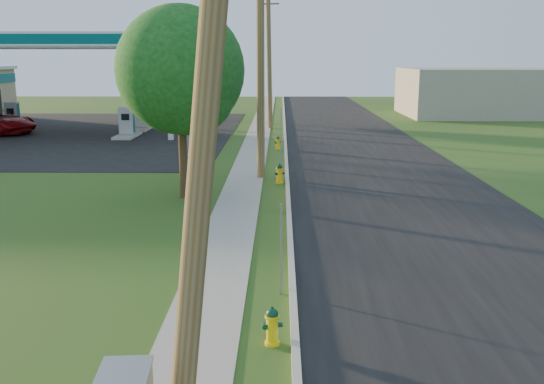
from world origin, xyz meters
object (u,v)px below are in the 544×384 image
object	(u,v)px
tree_verge	(183,75)
hydrant_near	(272,326)
fuel_pump_ne	(127,126)
fuel_pump_sw	(13,119)
hydrant_far	(278,143)
utility_pole_near	(208,74)
hydrant_mid	(279,174)
price_pylon	(185,47)
utility_pole_far	(269,59)
tree_lot	(186,61)
fuel_pump_se	(141,119)
utility_pole_mid	(260,58)

from	to	relation	value
tree_verge	hydrant_near	xyz separation A→B (m)	(3.26, -11.36, -4.01)
fuel_pump_ne	fuel_pump_sw	world-z (taller)	same
fuel_pump_sw	hydrant_far	bearing A→B (deg)	-25.67
utility_pole_near	hydrant_mid	world-z (taller)	utility_pole_near
price_pylon	hydrant_mid	distance (m)	9.59
utility_pole_far	hydrant_far	world-z (taller)	utility_pole_far
fuel_pump_sw	tree_lot	world-z (taller)	tree_lot
fuel_pump_ne	hydrant_near	world-z (taller)	fuel_pump_ne
fuel_pump_se	fuel_pump_sw	bearing A→B (deg)	180.00
tree_verge	hydrant_far	distance (m)	12.92
utility_pole_far	tree_lot	xyz separation A→B (m)	(-6.94, 7.19, -0.15)
fuel_pump_se	tree_lot	xyz separation A→B (m)	(1.96, 8.19, 3.93)
price_pylon	hydrant_far	distance (m)	7.30
fuel_pump_ne	fuel_pump_se	world-z (taller)	same
utility_pole_mid	fuel_pump_sw	bearing A→B (deg)	136.48
hydrant_near	tree_verge	bearing A→B (deg)	105.99
tree_lot	hydrant_far	xyz separation A→B (m)	(7.60, -17.11, -4.30)
utility_pole_far	hydrant_near	size ratio (longest dim) A/B	13.23
tree_verge	tree_lot	size ratio (longest dim) A/B	0.94
tree_lot	hydrant_near	distance (m)	41.27
fuel_pump_sw	price_pylon	xyz separation A→B (m)	(14.00, -11.50, 4.71)
tree_verge	hydrant_near	world-z (taller)	tree_verge
fuel_pump_se	tree_verge	bearing A→B (deg)	-73.03
fuel_pump_se	tree_lot	distance (m)	9.30
fuel_pump_se	tree_verge	world-z (taller)	tree_verge
fuel_pump_sw	hydrant_mid	xyz separation A→B (m)	(18.69, -18.18, -0.32)
tree_verge	hydrant_mid	world-z (taller)	tree_verge
fuel_pump_sw	fuel_pump_se	size ratio (longest dim) A/B	1.00
tree_lot	fuel_pump_ne	bearing A→B (deg)	-99.14
hydrant_far	fuel_pump_se	bearing A→B (deg)	136.99
utility_pole_far	hydrant_near	world-z (taller)	utility_pole_far
fuel_pump_ne	fuel_pump_sw	bearing A→B (deg)	156.04
hydrant_near	fuel_pump_ne	bearing A→B (deg)	108.83
utility_pole_near	fuel_pump_ne	bearing A→B (deg)	106.02
fuel_pump_sw	utility_pole_mid	bearing A→B (deg)	-43.52
tree_verge	hydrant_near	bearing A→B (deg)	-74.01
fuel_pump_ne	price_pylon	size ratio (longest dim) A/B	0.47
fuel_pump_ne	tree_verge	distance (m)	18.30
tree_lot	tree_verge	bearing A→B (deg)	-81.41
utility_pole_mid	utility_pole_near	bearing A→B (deg)	-90.00
tree_lot	hydrant_far	world-z (taller)	tree_lot
fuel_pump_se	tree_verge	size ratio (longest dim) A/B	0.47
fuel_pump_se	hydrant_near	distance (m)	33.54
tree_lot	hydrant_near	xyz separation A→B (m)	(7.63, -40.33, -4.30)
price_pylon	utility_pole_far	bearing A→B (deg)	72.67
price_pylon	hydrant_mid	bearing A→B (deg)	-54.97
utility_pole_mid	fuel_pump_se	world-z (taller)	utility_pole_mid
utility_pole_far	fuel_pump_se	bearing A→B (deg)	-173.59
hydrant_far	tree_lot	bearing A→B (deg)	113.95
utility_pole_mid	tree_verge	world-z (taller)	utility_pole_mid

